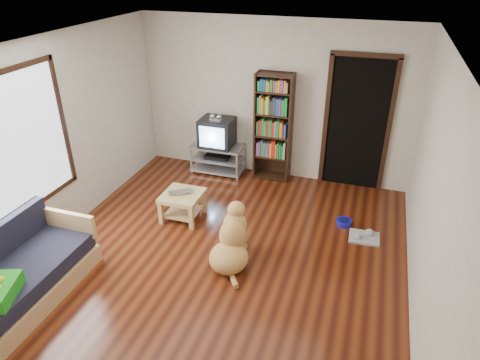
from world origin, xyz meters
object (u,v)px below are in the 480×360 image
(laptop, at_px, (181,194))
(tv_stand, at_px, (218,158))
(grey_rag, at_px, (364,237))
(dog, at_px, (232,243))
(dog_bowl, at_px, (344,222))
(coffee_table, at_px, (183,201))
(crt_tv, at_px, (218,132))
(sofa, at_px, (17,280))
(bookshelf, at_px, (274,122))

(laptop, xyz_separation_m, tv_stand, (-0.05, 1.58, -0.14))
(grey_rag, xyz_separation_m, dog, (-1.55, -1.00, 0.26))
(laptop, xyz_separation_m, grey_rag, (2.55, 0.31, -0.40))
(dog_bowl, xyz_separation_m, coffee_table, (-2.25, -0.53, 0.24))
(crt_tv, relative_size, sofa, 0.32)
(tv_stand, distance_m, bookshelf, 1.20)
(laptop, height_order, coffee_table, laptop)
(laptop, xyz_separation_m, sofa, (-1.02, -2.05, -0.15))
(laptop, height_order, dog_bowl, laptop)
(laptop, xyz_separation_m, dog, (1.00, -0.69, -0.13))
(laptop, distance_m, crt_tv, 1.64)
(bookshelf, xyz_separation_m, dog, (0.09, -2.37, -0.72))
(tv_stand, bearing_deg, grey_rag, -26.06)
(grey_rag, relative_size, crt_tv, 0.69)
(dog_bowl, height_order, grey_rag, dog_bowl)
(tv_stand, bearing_deg, sofa, -105.02)
(crt_tv, height_order, sofa, crt_tv)
(grey_rag, relative_size, coffee_table, 0.73)
(grey_rag, height_order, dog, dog)
(dog_bowl, bearing_deg, bookshelf, 140.41)
(dog_bowl, bearing_deg, crt_tv, 155.60)
(laptop, height_order, crt_tv, crt_tv)
(laptop, xyz_separation_m, bookshelf, (0.90, 1.68, 0.59))
(laptop, distance_m, tv_stand, 1.59)
(crt_tv, bearing_deg, laptop, -88.33)
(grey_rag, height_order, sofa, sofa)
(grey_rag, relative_size, bookshelf, 0.22)
(grey_rag, bearing_deg, dog, -147.12)
(tv_stand, bearing_deg, laptop, -88.30)
(dog_bowl, height_order, dog, dog)
(grey_rag, bearing_deg, bookshelf, 140.37)
(sofa, xyz_separation_m, coffee_table, (1.02, 2.08, 0.02))
(laptop, bearing_deg, sofa, -150.13)
(tv_stand, relative_size, sofa, 0.50)
(dog_bowl, height_order, sofa, sofa)
(laptop, bearing_deg, coffee_table, 56.38)
(bookshelf, height_order, dog, bookshelf)
(dog_bowl, xyz_separation_m, tv_stand, (-2.30, 1.02, 0.23))
(bookshelf, relative_size, dog, 1.96)
(dog_bowl, xyz_separation_m, dog, (-1.25, -1.25, 0.24))
(laptop, height_order, dog, dog)
(grey_rag, xyz_separation_m, tv_stand, (-2.60, 1.27, 0.25))
(dog, bearing_deg, crt_tv, 114.47)
(sofa, xyz_separation_m, dog, (2.02, 1.36, 0.02))
(crt_tv, height_order, coffee_table, crt_tv)
(dog_bowl, bearing_deg, dog, -134.97)
(bookshelf, distance_m, sofa, 4.26)
(sofa, bearing_deg, dog, 33.91)
(dog, bearing_deg, dog_bowl, 45.03)
(sofa, bearing_deg, crt_tv, 75.07)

